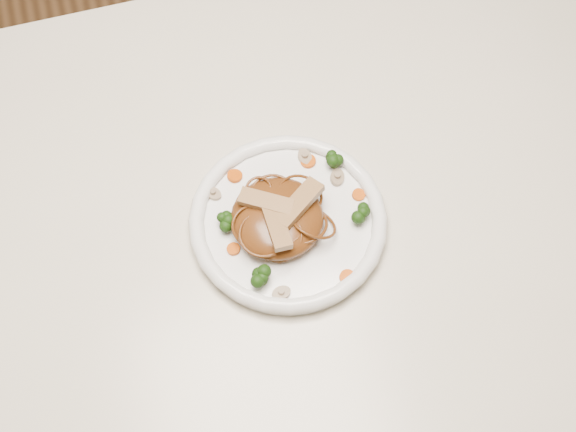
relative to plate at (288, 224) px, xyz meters
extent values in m
plane|color=#54351C|center=(-0.04, 0.04, -0.76)|extent=(4.00, 4.00, 0.00)
cube|color=beige|center=(-0.04, 0.04, -0.03)|extent=(1.20, 0.80, 0.04)
cylinder|color=brown|center=(0.50, 0.38, -0.40)|extent=(0.06, 0.06, 0.71)
cylinder|color=white|center=(0.00, 0.00, 0.00)|extent=(0.26, 0.26, 0.02)
ellipsoid|color=#5E3112|center=(-0.01, 0.00, 0.03)|extent=(0.15, 0.15, 0.04)
cube|color=tan|center=(0.01, 0.00, 0.05)|extent=(0.08, 0.06, 0.01)
cube|color=tan|center=(-0.02, 0.01, 0.05)|extent=(0.07, 0.06, 0.01)
cube|color=tan|center=(-0.02, -0.02, 0.05)|extent=(0.02, 0.07, 0.01)
cylinder|color=#B84906|center=(0.05, 0.08, 0.01)|extent=(0.03, 0.03, 0.00)
cylinder|color=#B84906|center=(-0.08, -0.02, 0.01)|extent=(0.02, 0.02, 0.00)
cylinder|color=#B84906|center=(0.10, 0.01, 0.01)|extent=(0.02, 0.02, 0.00)
cylinder|color=#B84906|center=(-0.05, 0.08, 0.01)|extent=(0.03, 0.03, 0.00)
cylinder|color=#B84906|center=(0.05, -0.10, 0.01)|extent=(0.03, 0.03, 0.00)
cylinder|color=tan|center=(-0.04, -0.09, 0.01)|extent=(0.03, 0.03, 0.01)
cylinder|color=tan|center=(0.08, 0.04, 0.01)|extent=(0.03, 0.03, 0.01)
cylinder|color=tan|center=(-0.08, 0.06, 0.01)|extent=(0.03, 0.03, 0.01)
cylinder|color=tan|center=(0.05, 0.09, 0.01)|extent=(0.03, 0.03, 0.01)
camera|label=1|loc=(-0.12, -0.43, 0.88)|focal=47.36mm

